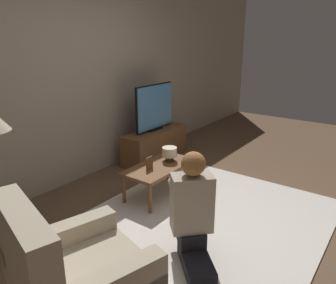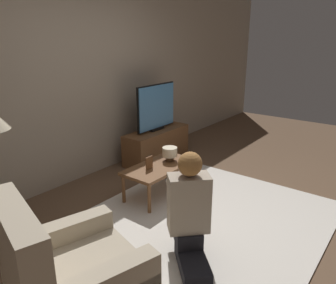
{
  "view_description": "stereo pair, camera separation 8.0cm",
  "coord_description": "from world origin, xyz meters",
  "px_view_note": "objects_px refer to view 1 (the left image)",
  "views": [
    {
      "loc": [
        -2.61,
        -1.45,
        1.83
      ],
      "look_at": [
        0.29,
        0.67,
        0.66
      ],
      "focal_mm": 35.0,
      "sensor_mm": 36.0,
      "label": 1
    },
    {
      "loc": [
        -2.56,
        -1.52,
        1.83
      ],
      "look_at": [
        0.29,
        0.67,
        0.66
      ],
      "focal_mm": 35.0,
      "sensor_mm": 36.0,
      "label": 2
    }
  ],
  "objects_px": {
    "tv": "(155,107)",
    "coffee_table": "(160,169)",
    "table_lamp": "(170,153)",
    "person_kneeling": "(192,208)"
  },
  "relations": [
    {
      "from": "tv",
      "to": "person_kneeling",
      "type": "xyz_separation_m",
      "value": [
        -1.68,
        -1.73,
        -0.34
      ]
    },
    {
      "from": "tv",
      "to": "table_lamp",
      "type": "distance_m",
      "value": 1.13
    },
    {
      "from": "coffee_table",
      "to": "tv",
      "type": "bearing_deg",
      "value": 41.02
    },
    {
      "from": "table_lamp",
      "to": "coffee_table",
      "type": "bearing_deg",
      "value": 178.42
    },
    {
      "from": "tv",
      "to": "coffee_table",
      "type": "bearing_deg",
      "value": -138.98
    },
    {
      "from": "table_lamp",
      "to": "tv",
      "type": "bearing_deg",
      "value": 47.95
    },
    {
      "from": "tv",
      "to": "coffee_table",
      "type": "xyz_separation_m",
      "value": [
        -0.92,
        -0.8,
        -0.48
      ]
    },
    {
      "from": "person_kneeling",
      "to": "table_lamp",
      "type": "bearing_deg",
      "value": -91.62
    },
    {
      "from": "person_kneeling",
      "to": "table_lamp",
      "type": "height_order",
      "value": "person_kneeling"
    },
    {
      "from": "coffee_table",
      "to": "table_lamp",
      "type": "bearing_deg",
      "value": -1.58
    }
  ]
}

